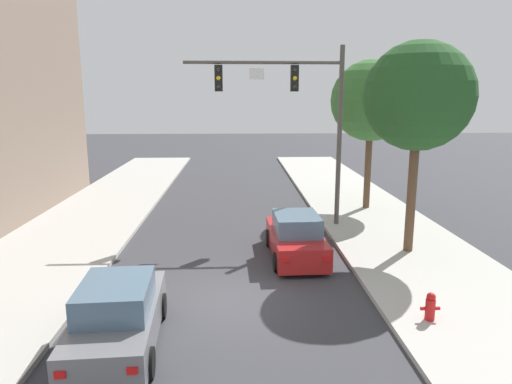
{
  "coord_description": "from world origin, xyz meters",
  "views": [
    {
      "loc": [
        0.27,
        -12.02,
        5.57
      ],
      "look_at": [
        1.0,
        5.25,
        2.0
      ],
      "focal_mm": 32.28,
      "sensor_mm": 36.0,
      "label": 1
    }
  ],
  "objects_px": {
    "car_following_grey": "(118,317)",
    "traffic_signal_mast": "(296,103)",
    "street_tree_second": "(371,101)",
    "fire_hydrant": "(430,306)",
    "street_tree_nearest": "(418,97)",
    "car_lead_red": "(296,238)"
  },
  "relations": [
    {
      "from": "car_following_grey",
      "to": "fire_hydrant",
      "type": "relative_size",
      "value": 6.01
    },
    {
      "from": "fire_hydrant",
      "to": "traffic_signal_mast",
      "type": "bearing_deg",
      "value": 104.27
    },
    {
      "from": "fire_hydrant",
      "to": "street_tree_nearest",
      "type": "bearing_deg",
      "value": 75.08
    },
    {
      "from": "street_tree_nearest",
      "to": "street_tree_second",
      "type": "distance_m",
      "value": 6.63
    },
    {
      "from": "traffic_signal_mast",
      "to": "street_tree_second",
      "type": "bearing_deg",
      "value": 36.45
    },
    {
      "from": "traffic_signal_mast",
      "to": "car_following_grey",
      "type": "height_order",
      "value": "traffic_signal_mast"
    },
    {
      "from": "traffic_signal_mast",
      "to": "street_tree_second",
      "type": "distance_m",
      "value": 4.95
    },
    {
      "from": "traffic_signal_mast",
      "to": "street_tree_second",
      "type": "height_order",
      "value": "traffic_signal_mast"
    },
    {
      "from": "street_tree_nearest",
      "to": "street_tree_second",
      "type": "height_order",
      "value": "street_tree_nearest"
    },
    {
      "from": "traffic_signal_mast",
      "to": "fire_hydrant",
      "type": "height_order",
      "value": "traffic_signal_mast"
    },
    {
      "from": "traffic_signal_mast",
      "to": "car_lead_red",
      "type": "xyz_separation_m",
      "value": [
        -0.43,
        -3.84,
        -4.62
      ]
    },
    {
      "from": "fire_hydrant",
      "to": "street_tree_second",
      "type": "height_order",
      "value": "street_tree_second"
    },
    {
      "from": "car_lead_red",
      "to": "car_following_grey",
      "type": "relative_size",
      "value": 0.99
    },
    {
      "from": "car_following_grey",
      "to": "street_tree_nearest",
      "type": "bearing_deg",
      "value": 33.77
    },
    {
      "from": "car_lead_red",
      "to": "street_tree_nearest",
      "type": "bearing_deg",
      "value": 2.23
    },
    {
      "from": "street_tree_second",
      "to": "car_following_grey",
      "type": "bearing_deg",
      "value": -126.17
    },
    {
      "from": "traffic_signal_mast",
      "to": "street_tree_nearest",
      "type": "height_order",
      "value": "traffic_signal_mast"
    },
    {
      "from": "traffic_signal_mast",
      "to": "car_following_grey",
      "type": "bearing_deg",
      "value": -118.37
    },
    {
      "from": "car_lead_red",
      "to": "street_tree_second",
      "type": "relative_size",
      "value": 0.6
    },
    {
      "from": "car_lead_red",
      "to": "fire_hydrant",
      "type": "distance_m",
      "value": 5.75
    },
    {
      "from": "car_following_grey",
      "to": "traffic_signal_mast",
      "type": "bearing_deg",
      "value": 61.63
    },
    {
      "from": "traffic_signal_mast",
      "to": "fire_hydrant",
      "type": "xyz_separation_m",
      "value": [
        2.27,
        -8.91,
        -4.83
      ]
    }
  ]
}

